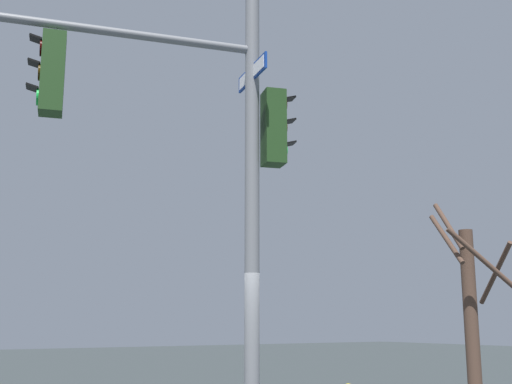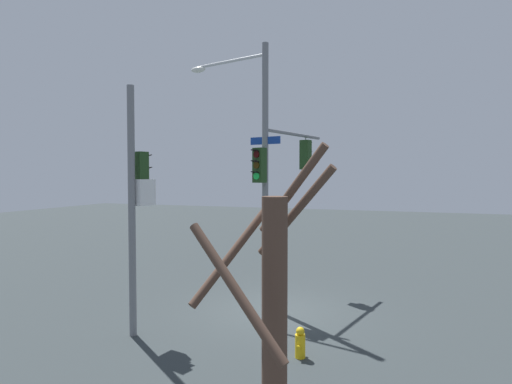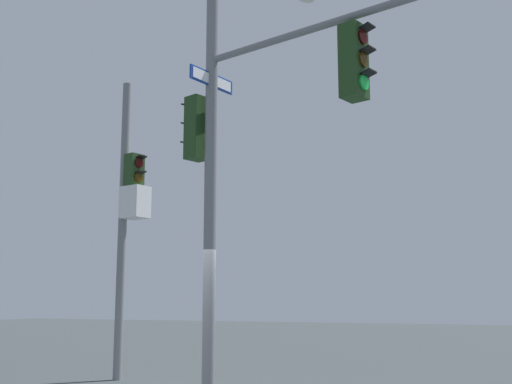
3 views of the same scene
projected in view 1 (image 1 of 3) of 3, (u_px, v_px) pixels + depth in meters
The scene contains 2 objects.
main_signal_pole_assembly at pixel (219, 94), 9.02m from camera, with size 4.38×4.13×8.50m.
bare_tree_behind_pole at pixel (471, 303), 15.27m from camera, with size 2.06×1.79×4.71m.
Camera 1 is at (5.11, 7.93, 1.84)m, focal length 45.78 mm.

